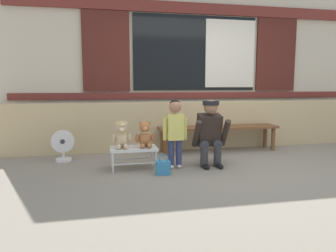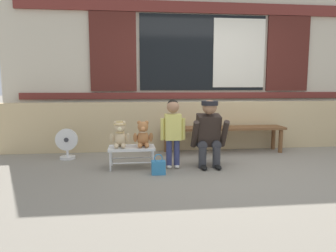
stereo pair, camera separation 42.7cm
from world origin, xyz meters
The scene contains 11 objects.
ground_plane centered at (0.00, 0.00, 0.00)m, with size 60.00×60.00×0.00m, color gray.
brick_low_wall centered at (0.00, 1.43, 0.42)m, with size 7.18×0.25×0.85m, color tan.
shop_facade centered at (0.00, 1.94, 1.82)m, with size 7.33×0.26×3.64m.
wooden_bench_long centered at (0.19, 1.06, 0.37)m, with size 2.10×0.40×0.44m.
small_display_bench centered at (-1.37, 0.22, 0.27)m, with size 0.64×0.36×0.30m.
teddy_bear_with_hat centered at (-1.53, 0.22, 0.47)m, with size 0.28×0.27×0.36m.
teddy_bear_plain centered at (-1.21, 0.22, 0.46)m, with size 0.28×0.26×0.36m.
child_standing centered at (-0.80, 0.14, 0.59)m, with size 0.35×0.18×0.96m.
adult_crouching centered at (-0.28, 0.17, 0.48)m, with size 0.50×0.49×0.95m.
handbag_on_ground centered at (-1.03, -0.15, 0.10)m, with size 0.18×0.11×0.27m.
floor_fan centered at (-2.38, 0.86, 0.24)m, with size 0.34×0.24×0.48m.
Camera 2 is at (-1.36, -4.12, 1.17)m, focal length 33.67 mm.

